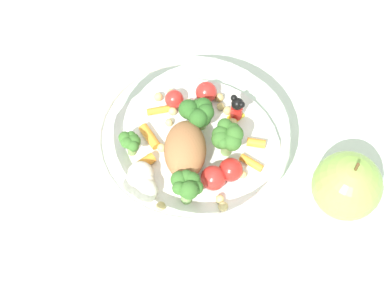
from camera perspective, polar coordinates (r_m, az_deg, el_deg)
ground_plane at (r=0.72m, az=0.67°, el=-0.89°), size 2.40×2.40×0.00m
food_container at (r=0.69m, az=-0.14°, el=-0.11°), size 0.23×0.23×0.06m
loose_apple at (r=0.68m, az=15.04°, el=-4.00°), size 0.08×0.08×0.09m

